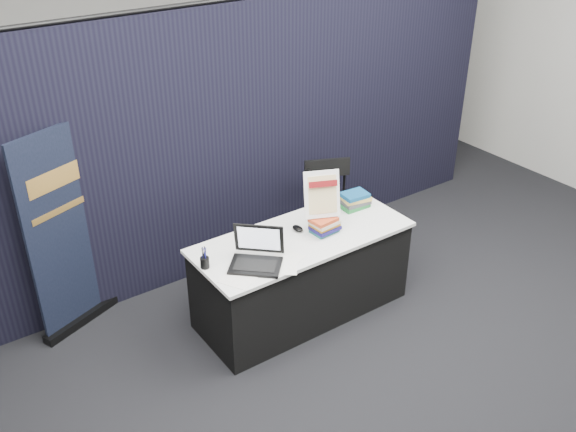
# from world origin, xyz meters

# --- Properties ---
(floor) EXTENTS (8.00, 8.00, 0.00)m
(floor) POSITION_xyz_m (0.00, 0.00, 0.00)
(floor) COLOR black
(floor) RESTS_ON ground
(wall_back) EXTENTS (8.00, 0.02, 3.50)m
(wall_back) POSITION_xyz_m (0.00, 4.00, 1.75)
(wall_back) COLOR #ACABA3
(wall_back) RESTS_ON floor
(drape_partition) EXTENTS (6.00, 0.08, 2.40)m
(drape_partition) POSITION_xyz_m (0.00, 1.60, 1.20)
(drape_partition) COLOR black
(drape_partition) RESTS_ON floor
(display_table) EXTENTS (1.80, 0.75, 0.75)m
(display_table) POSITION_xyz_m (0.00, 0.55, 0.38)
(display_table) COLOR black
(display_table) RESTS_ON floor
(laptop) EXTENTS (0.46, 0.51, 0.28)m
(laptop) POSITION_xyz_m (-0.55, 0.44, 0.82)
(laptop) COLOR black
(laptop) RESTS_ON display_table
(mouse) EXTENTS (0.07, 0.12, 0.04)m
(mouse) POSITION_xyz_m (0.02, 0.64, 0.77)
(mouse) COLOR black
(mouse) RESTS_ON display_table
(brochure_left) EXTENTS (0.41, 0.37, 0.00)m
(brochure_left) POSITION_xyz_m (-0.68, 0.36, 0.75)
(brochure_left) COLOR silver
(brochure_left) RESTS_ON display_table
(brochure_mid) EXTENTS (0.36, 0.34, 0.00)m
(brochure_mid) POSITION_xyz_m (-0.42, 0.29, 0.75)
(brochure_mid) COLOR silver
(brochure_mid) RESTS_ON display_table
(brochure_right) EXTENTS (0.35, 0.30, 0.00)m
(brochure_right) POSITION_xyz_m (-0.33, 0.33, 0.75)
(brochure_right) COLOR silver
(brochure_right) RESTS_ON display_table
(pen_cup) EXTENTS (0.09, 0.09, 0.09)m
(pen_cup) POSITION_xyz_m (-0.86, 0.60, 0.79)
(pen_cup) COLOR black
(pen_cup) RESTS_ON display_table
(book_stack_tall) EXTENTS (0.22, 0.18, 0.14)m
(book_stack_tall) POSITION_xyz_m (0.17, 0.50, 0.82)
(book_stack_tall) COLOR #185C59
(book_stack_tall) RESTS_ON display_table
(book_stack_short) EXTENTS (0.25, 0.20, 0.14)m
(book_stack_short) POSITION_xyz_m (0.66, 0.69, 0.82)
(book_stack_short) COLOR #1F7432
(book_stack_short) RESTS_ON display_table
(info_sign) EXTENTS (0.31, 0.22, 0.39)m
(info_sign) POSITION_xyz_m (0.17, 0.53, 1.08)
(info_sign) COLOR black
(info_sign) RESTS_ON book_stack_tall
(pullup_banner) EXTENTS (0.71, 0.36, 1.72)m
(pullup_banner) POSITION_xyz_m (-1.59, 1.50, 0.76)
(pullup_banner) COLOR black
(pullup_banner) RESTS_ON floor
(stacking_chair) EXTENTS (0.59, 0.61, 0.99)m
(stacking_chair) POSITION_xyz_m (0.74, 1.01, 0.55)
(stacking_chair) COLOR black
(stacking_chair) RESTS_ON floor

